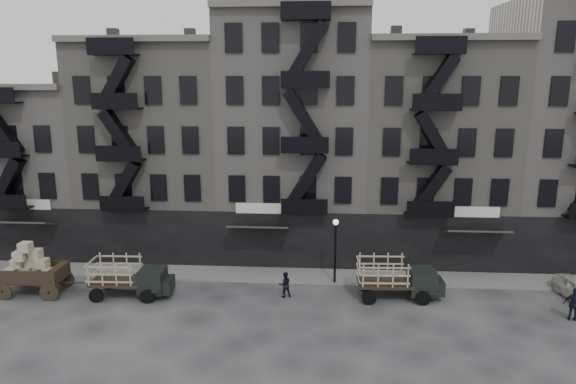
# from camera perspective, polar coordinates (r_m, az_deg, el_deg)

# --- Properties ---
(ground) EXTENTS (140.00, 140.00, 0.00)m
(ground) POSITION_cam_1_polar(r_m,az_deg,el_deg) (30.87, -0.41, -11.96)
(ground) COLOR #38383A
(ground) RESTS_ON ground
(sidewalk) EXTENTS (55.00, 2.50, 0.15)m
(sidewalk) POSITION_cam_1_polar(r_m,az_deg,el_deg) (34.27, 0.06, -9.21)
(sidewalk) COLOR slate
(sidewalk) RESTS_ON ground
(building_west) EXTENTS (10.00, 11.35, 13.20)m
(building_west) POSITION_cam_1_polar(r_m,az_deg,el_deg) (44.28, -26.19, 2.53)
(building_west) COLOR gray
(building_west) RESTS_ON ground
(building_midwest) EXTENTS (10.00, 11.35, 16.20)m
(building_midwest) POSITION_cam_1_polar(r_m,az_deg,el_deg) (40.00, -13.85, 4.68)
(building_midwest) COLOR gray
(building_midwest) RESTS_ON ground
(building_center) EXTENTS (10.00, 11.35, 18.20)m
(building_center) POSITION_cam_1_polar(r_m,az_deg,el_deg) (38.06, 0.66, 6.17)
(building_center) COLOR gray
(building_center) RESTS_ON ground
(building_mideast) EXTENTS (10.00, 11.35, 16.20)m
(building_mideast) POSITION_cam_1_polar(r_m,az_deg,el_deg) (38.96, 15.55, 4.37)
(building_mideast) COLOR gray
(building_mideast) RESTS_ON ground
(building_east) EXTENTS (10.00, 11.35, 19.20)m
(building_east) POSITION_cam_1_polar(r_m,az_deg,el_deg) (41.97, 29.23, 5.85)
(building_east) COLOR gray
(building_east) RESTS_ON ground
(lamp_post) EXTENTS (0.36, 0.36, 4.28)m
(lamp_post) POSITION_cam_1_polar(r_m,az_deg,el_deg) (32.20, 5.28, -5.61)
(lamp_post) COLOR black
(lamp_post) RESTS_ON ground
(wagon) EXTENTS (3.95, 2.16, 3.32)m
(wagon) POSITION_cam_1_polar(r_m,az_deg,el_deg) (34.69, -26.69, -7.16)
(wagon) COLOR black
(wagon) RESTS_ON ground
(stake_truck_west) EXTENTS (4.86, 2.11, 2.41)m
(stake_truck_west) POSITION_cam_1_polar(r_m,az_deg,el_deg) (32.31, -17.28, -8.76)
(stake_truck_west) COLOR black
(stake_truck_west) RESTS_ON ground
(stake_truck_east) EXTENTS (5.05, 2.25, 2.49)m
(stake_truck_east) POSITION_cam_1_polar(r_m,az_deg,el_deg) (31.30, 12.03, -9.06)
(stake_truck_east) COLOR black
(stake_truck_east) RESTS_ON ground
(pedestrian_mid) EXTENTS (0.89, 0.77, 1.56)m
(pedestrian_mid) POSITION_cam_1_polar(r_m,az_deg,el_deg) (31.04, -0.35, -10.23)
(pedestrian_mid) COLOR black
(pedestrian_mid) RESTS_ON ground
(policeman) EXTENTS (1.17, 0.78, 1.85)m
(policeman) POSITION_cam_1_polar(r_m,az_deg,el_deg) (32.17, 29.21, -10.84)
(policeman) COLOR black
(policeman) RESTS_ON ground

